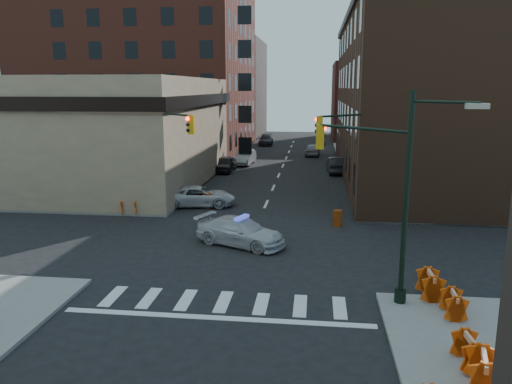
% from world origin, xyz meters
% --- Properties ---
extents(ground, '(140.00, 140.00, 0.00)m').
position_xyz_m(ground, '(0.00, 0.00, 0.00)').
color(ground, black).
rests_on(ground, ground).
extents(sidewalk_nw, '(34.00, 54.50, 0.15)m').
position_xyz_m(sidewalk_nw, '(-23.00, 32.75, 0.07)').
color(sidewalk_nw, gray).
rests_on(sidewalk_nw, ground).
extents(sidewalk_ne, '(34.00, 54.50, 0.15)m').
position_xyz_m(sidewalk_ne, '(23.00, 32.75, 0.07)').
color(sidewalk_ne, gray).
rests_on(sidewalk_ne, ground).
extents(bank_building, '(22.00, 22.00, 9.00)m').
position_xyz_m(bank_building, '(-17.00, 16.50, 4.50)').
color(bank_building, tan).
rests_on(bank_building, ground).
extents(apartment_block, '(25.00, 25.00, 24.00)m').
position_xyz_m(apartment_block, '(-18.50, 40.00, 12.00)').
color(apartment_block, maroon).
rests_on(apartment_block, ground).
extents(commercial_row_ne, '(14.00, 34.00, 14.00)m').
position_xyz_m(commercial_row_ne, '(13.00, 22.50, 7.00)').
color(commercial_row_ne, '#4C2E1E').
rests_on(commercial_row_ne, ground).
extents(filler_nw, '(20.00, 18.00, 16.00)m').
position_xyz_m(filler_nw, '(-16.00, 62.00, 8.00)').
color(filler_nw, brown).
rests_on(filler_nw, ground).
extents(filler_ne, '(16.00, 16.00, 12.00)m').
position_xyz_m(filler_ne, '(14.00, 58.00, 6.00)').
color(filler_ne, maroon).
rests_on(filler_ne, ground).
extents(signal_pole_se, '(5.40, 5.27, 8.00)m').
position_xyz_m(signal_pole_se, '(6.04, -5.52, 4.61)').
color(signal_pole_se, black).
rests_on(signal_pole_se, sidewalk_se).
extents(signal_pole_nw, '(3.58, 3.67, 8.00)m').
position_xyz_m(signal_pole_nw, '(-5.85, 5.34, 4.34)').
color(signal_pole_nw, black).
rests_on(signal_pole_nw, sidewalk_nw).
extents(signal_pole_ne, '(3.67, 3.58, 8.00)m').
position_xyz_m(signal_pole_ne, '(5.84, 5.35, 4.34)').
color(signal_pole_ne, black).
rests_on(signal_pole_ne, sidewalk_ne).
extents(tree_ne_near, '(3.00, 3.00, 4.85)m').
position_xyz_m(tree_ne_near, '(7.50, 26.00, 3.49)').
color(tree_ne_near, black).
rests_on(tree_ne_near, sidewalk_ne).
extents(tree_ne_far, '(3.00, 3.00, 4.85)m').
position_xyz_m(tree_ne_far, '(7.50, 34.00, 3.49)').
color(tree_ne_far, black).
rests_on(tree_ne_far, sidewalk_ne).
extents(police_car, '(5.37, 3.85, 1.44)m').
position_xyz_m(police_car, '(-0.41, 0.44, 0.72)').
color(police_car, '#BDBCC1').
rests_on(police_car, ground).
extents(pickup, '(5.38, 3.13, 1.41)m').
position_xyz_m(pickup, '(-4.65, 8.88, 0.70)').
color(pickup, silver).
rests_on(pickup, ground).
extents(parked_car_wnear, '(1.99, 4.56, 1.53)m').
position_xyz_m(parked_car_wnear, '(-5.50, 23.55, 0.77)').
color(parked_car_wnear, black).
rests_on(parked_car_wnear, ground).
extents(parked_car_wfar, '(1.96, 4.89, 1.58)m').
position_xyz_m(parked_car_wfar, '(-4.18, 28.54, 0.79)').
color(parked_car_wfar, gray).
rests_on(parked_car_wfar, ground).
extents(parked_car_wdeep, '(2.28, 5.05, 1.44)m').
position_xyz_m(parked_car_wdeep, '(-3.78, 47.32, 0.72)').
color(parked_car_wdeep, black).
rests_on(parked_car_wdeep, ground).
extents(parked_car_enear, '(1.99, 4.88, 1.58)m').
position_xyz_m(parked_car_enear, '(5.50, 24.09, 0.79)').
color(parked_car_enear, black).
rests_on(parked_car_enear, ground).
extents(parked_car_efar, '(1.85, 4.38, 1.48)m').
position_xyz_m(parked_car_efar, '(3.06, 36.51, 0.74)').
color(parked_car_efar, gray).
rests_on(parked_car_efar, ground).
extents(pedestrian_a, '(0.87, 0.85, 2.02)m').
position_xyz_m(pedestrian_a, '(-9.51, 8.48, 1.16)').
color(pedestrian_a, black).
rests_on(pedestrian_a, sidewalk_nw).
extents(pedestrian_b, '(0.97, 0.79, 1.87)m').
position_xyz_m(pedestrian_b, '(-10.79, 6.00, 1.08)').
color(pedestrian_b, black).
rests_on(pedestrian_b, sidewalk_nw).
extents(pedestrian_c, '(1.21, 0.71, 1.94)m').
position_xyz_m(pedestrian_c, '(-10.28, 7.32, 1.12)').
color(pedestrian_c, '#1F252E').
rests_on(pedestrian_c, sidewalk_nw).
extents(barrel_road, '(0.60, 0.60, 0.99)m').
position_xyz_m(barrel_road, '(4.85, 4.75, 0.50)').
color(barrel_road, red).
rests_on(barrel_road, ground).
extents(barrel_bank, '(0.75, 0.75, 1.03)m').
position_xyz_m(barrel_bank, '(-3.92, 8.41, 0.52)').
color(barrel_bank, '#D7540A').
rests_on(barrel_bank, ground).
extents(barricade_se_a, '(0.70, 1.38, 1.03)m').
position_xyz_m(barricade_se_a, '(8.03, -5.71, 0.66)').
color(barricade_se_a, red).
rests_on(barricade_se_a, sidewalk_se).
extents(barricade_se_b, '(0.66, 1.24, 0.92)m').
position_xyz_m(barricade_se_b, '(8.50, -7.32, 0.61)').
color(barricade_se_b, '#C44209').
rests_on(barricade_se_b, sidewalk_se).
extents(barricade_se_c, '(0.69, 1.25, 0.91)m').
position_xyz_m(barricade_se_c, '(8.10, -10.61, 0.60)').
color(barricade_se_c, '#D9490A').
rests_on(barricade_se_c, sidewalk_se).
extents(barricade_se_d, '(0.98, 1.50, 1.03)m').
position_xyz_m(barricade_se_d, '(8.11, -11.85, 0.67)').
color(barricade_se_d, '#F03B0B').
rests_on(barricade_se_d, sidewalk_se).
extents(barricade_nw_a, '(1.24, 0.62, 0.93)m').
position_xyz_m(barricade_nw_a, '(-6.50, 8.00, 0.61)').
color(barricade_nw_a, '#E1590A').
rests_on(barricade_nw_a, sidewalk_nw).
extents(barricade_nw_b, '(1.25, 0.67, 0.92)m').
position_xyz_m(barricade_nw_b, '(-8.53, 5.70, 0.61)').
color(barricade_nw_b, orange).
rests_on(barricade_nw_b, sidewalk_nw).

